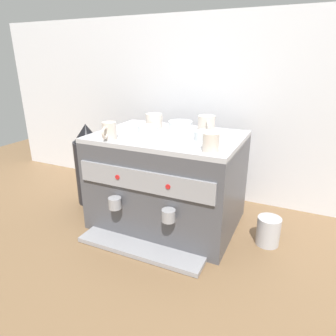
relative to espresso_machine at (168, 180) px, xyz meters
The scene contains 12 objects.
ground_plane 0.22m from the espresso_machine, 90.00° to the left, with size 4.00×4.00×0.00m, color brown.
tiled_backsplash_wall 0.50m from the espresso_machine, 90.00° to the left, with size 2.80×0.03×1.01m, color silver.
espresso_machine is the anchor object (origin of this frame).
ceramic_cup_0 0.37m from the espresso_machine, 137.84° to the right, with size 0.06×0.10×0.07m.
ceramic_cup_1 0.32m from the espresso_machine, 35.72° to the left, with size 0.08×0.12×0.08m.
ceramic_cup_2 0.40m from the espresso_machine, 32.83° to the right, with size 0.07×0.10×0.07m.
ceramic_cup_3 0.31m from the espresso_machine, 138.54° to the left, with size 0.08×0.12×0.07m.
ceramic_bowl_0 0.26m from the espresso_machine, behind, with size 0.10×0.10×0.03m.
ceramic_bowl_1 0.31m from the espresso_machine, ahead, with size 0.09×0.09×0.04m.
ceramic_bowl_2 0.29m from the espresso_machine, 91.66° to the left, with size 0.12×0.12×0.04m.
coffee_grinder 0.49m from the espresso_machine, behind, with size 0.15×0.15×0.45m.
milk_pitcher 0.51m from the espresso_machine, ahead, with size 0.10×0.10×0.13m, color #B7B7BC.
Camera 1 is at (0.57, -1.22, 0.78)m, focal length 31.89 mm.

